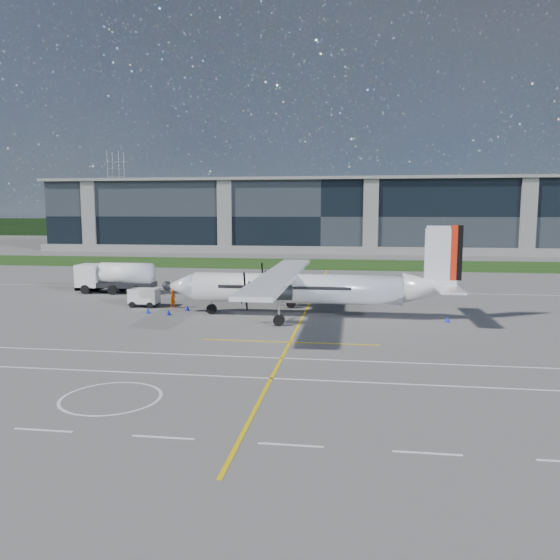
% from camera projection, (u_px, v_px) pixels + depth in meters
% --- Properties ---
extents(ground, '(400.00, 400.00, 0.00)m').
position_uv_depth(ground, '(307.00, 269.00, 82.07)').
color(ground, '#5C5A57').
rests_on(ground, ground).
extents(grass_strip, '(400.00, 18.00, 0.04)m').
position_uv_depth(grass_strip, '(312.00, 264.00, 89.92)').
color(grass_strip, '#183D10').
rests_on(grass_strip, ground).
extents(terminal_building, '(120.00, 20.00, 15.00)m').
position_uv_depth(terminal_building, '(324.00, 216.00, 120.41)').
color(terminal_building, black).
rests_on(terminal_building, ground).
extents(tree_line, '(400.00, 6.00, 6.00)m').
position_uv_depth(tree_line, '(335.00, 228.00, 179.92)').
color(tree_line, black).
rests_on(tree_line, ground).
extents(pylon_west, '(9.00, 4.60, 30.00)m').
position_uv_depth(pylon_west, '(117.00, 193.00, 199.29)').
color(pylon_west, gray).
rests_on(pylon_west, ground).
extents(yellow_taxiway_centerline, '(0.20, 70.00, 0.01)m').
position_uv_depth(yellow_taxiway_centerline, '(310.00, 303.00, 52.19)').
color(yellow_taxiway_centerline, yellow).
rests_on(yellow_taxiway_centerline, ground).
extents(white_lane_line, '(90.00, 0.15, 0.01)m').
position_uv_depth(white_lane_line, '(216.00, 376.00, 29.03)').
color(white_lane_line, white).
rests_on(white_lane_line, ground).
extents(turboprop_aircraft, '(24.49, 25.40, 7.62)m').
position_uv_depth(turboprop_aircraft, '(307.00, 271.00, 44.80)').
color(turboprop_aircraft, white).
rests_on(turboprop_aircraft, ground).
extents(fuel_tanker_truck, '(8.67, 2.82, 3.25)m').
position_uv_depth(fuel_tanker_truck, '(110.00, 278.00, 58.31)').
color(fuel_tanker_truck, silver).
rests_on(fuel_tanker_truck, ground).
extents(baggage_tug, '(2.78, 1.67, 1.67)m').
position_uv_depth(baggage_tug, '(144.00, 298.00, 49.95)').
color(baggage_tug, silver).
rests_on(baggage_tug, ground).
extents(ground_crew_person, '(0.87, 0.94, 1.88)m').
position_uv_depth(ground_crew_person, '(173.00, 298.00, 49.13)').
color(ground_crew_person, '#F25907').
rests_on(ground_crew_person, ground).
extents(safety_cone_stbdwing, '(0.36, 0.36, 0.50)m').
position_uv_depth(safety_cone_stbdwing, '(294.00, 291.00, 58.34)').
color(safety_cone_stbdwing, '#0B1ABD').
rests_on(safety_cone_stbdwing, ground).
extents(safety_cone_nose_port, '(0.36, 0.36, 0.50)m').
position_uv_depth(safety_cone_nose_port, '(169.00, 312.00, 45.95)').
color(safety_cone_nose_port, '#0B1ABD').
rests_on(safety_cone_nose_port, ground).
extents(safety_cone_fwd, '(0.36, 0.36, 0.50)m').
position_uv_depth(safety_cone_fwd, '(148.00, 310.00, 46.75)').
color(safety_cone_fwd, '#0B1ABD').
rests_on(safety_cone_fwd, ground).
extents(safety_cone_tail, '(0.36, 0.36, 0.50)m').
position_uv_depth(safety_cone_tail, '(447.00, 319.00, 43.01)').
color(safety_cone_tail, '#0B1ABD').
rests_on(safety_cone_tail, ground).
extents(safety_cone_nose_stbd, '(0.36, 0.36, 0.50)m').
position_uv_depth(safety_cone_nose_stbd, '(187.00, 308.00, 48.04)').
color(safety_cone_nose_stbd, '#0B1ABD').
rests_on(safety_cone_nose_stbd, ground).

